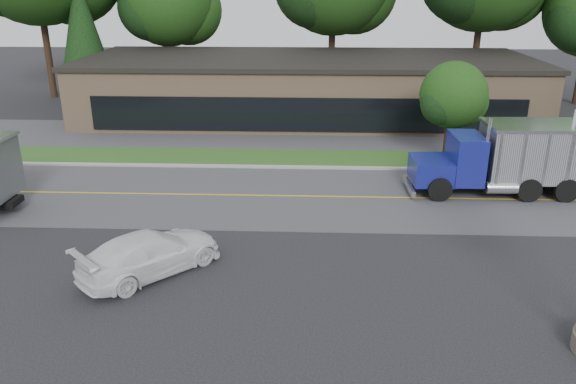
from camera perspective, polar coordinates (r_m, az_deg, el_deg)
name	(u,v)px	position (r m, az deg, el deg)	size (l,w,h in m)	color
ground	(237,297)	(18.42, -5.24, -10.54)	(140.00, 140.00, 0.00)	#2F2F34
road	(261,196)	(26.47, -2.77, -0.39)	(60.00, 8.00, 0.02)	#5E5E63
center_line	(261,196)	(26.47, -2.77, -0.39)	(60.00, 0.12, 0.01)	gold
curb	(268,168)	(30.41, -2.08, 2.47)	(60.00, 0.30, 0.12)	#9E9E99
grass_verge	(270,158)	(32.12, -1.84, 3.48)	(60.00, 3.40, 0.03)	#24501B
far_parking	(276,135)	(36.91, -1.28, 5.78)	(60.00, 7.00, 0.02)	#5E5E63
strip_mall	(307,88)	(42.26, 1.97, 10.48)	(32.00, 12.00, 4.00)	tan
tree_far_b	(169,3)	(51.18, -11.99, 18.27)	(8.44, 7.94, 12.04)	#382619
evergreen_left	(83,32)	(49.27, -20.15, 15.05)	(4.53, 4.53, 10.30)	#382619
tree_verge	(454,98)	(32.17, 16.51, 9.10)	(3.86, 3.63, 5.51)	#382619
dump_truck_blue	(510,156)	(28.25, 21.65, 3.38)	(8.23, 2.82, 3.36)	black
rally_car	(150,253)	(19.98, -13.80, -6.03)	(2.07, 5.09, 1.48)	white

